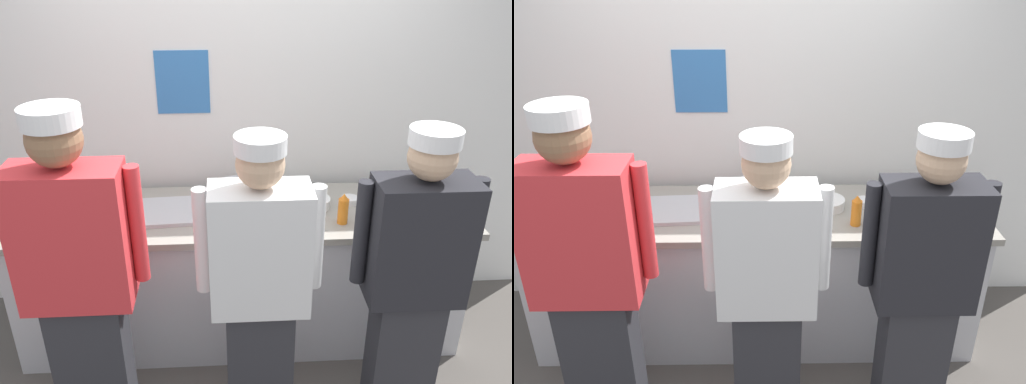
# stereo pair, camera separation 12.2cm
# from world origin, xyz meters

# --- Properties ---
(ground_plane) EXTENTS (9.00, 9.00, 0.00)m
(ground_plane) POSITION_xyz_m (0.00, 0.00, 0.00)
(ground_plane) COLOR #514C47
(wall_back) EXTENTS (4.27, 0.11, 2.68)m
(wall_back) POSITION_xyz_m (-0.00, 0.87, 1.34)
(wall_back) COLOR white
(wall_back) RESTS_ON ground
(prep_counter) EXTENTS (2.72, 0.72, 0.90)m
(prep_counter) POSITION_xyz_m (0.00, 0.38, 0.45)
(prep_counter) COLOR silver
(prep_counter) RESTS_ON ground
(chef_near_left) EXTENTS (0.63, 0.24, 1.77)m
(chef_near_left) POSITION_xyz_m (-0.76, -0.36, 0.95)
(chef_near_left) COLOR #2D2D33
(chef_near_left) RESTS_ON ground
(chef_center) EXTENTS (0.60, 0.24, 1.64)m
(chef_center) POSITION_xyz_m (0.07, -0.37, 0.87)
(chef_center) COLOR #2D2D33
(chef_center) RESTS_ON ground
(chef_far_right) EXTENTS (0.60, 0.24, 1.64)m
(chef_far_right) POSITION_xyz_m (0.80, -0.35, 0.88)
(chef_far_right) COLOR #2D2D33
(chef_far_right) RESTS_ON ground
(plate_stack_front) EXTENTS (0.21, 0.21, 0.05)m
(plate_stack_front) POSITION_xyz_m (-1.10, 0.26, 0.92)
(plate_stack_front) COLOR white
(plate_stack_front) RESTS_ON prep_counter
(plate_stack_rear) EXTENTS (0.21, 0.21, 0.06)m
(plate_stack_rear) POSITION_xyz_m (0.44, 0.41, 0.93)
(plate_stack_rear) COLOR white
(plate_stack_rear) RESTS_ON prep_counter
(mixing_bowl_steel) EXTENTS (0.36, 0.36, 0.12)m
(mixing_bowl_steel) POSITION_xyz_m (0.00, 0.45, 0.96)
(mixing_bowl_steel) COLOR #B7BABF
(mixing_bowl_steel) RESTS_ON prep_counter
(sheet_tray) EXTENTS (0.51, 0.38, 0.02)m
(sheet_tray) POSITION_xyz_m (-0.52, 0.37, 0.91)
(sheet_tray) COLOR #B7BABF
(sheet_tray) RESTS_ON prep_counter
(squeeze_bottle_primary) EXTENTS (0.06, 0.06, 0.18)m
(squeeze_bottle_primary) POSITION_xyz_m (0.57, 0.20, 0.98)
(squeeze_bottle_primary) COLOR orange
(squeeze_bottle_primary) RESTS_ON prep_counter
(squeeze_bottle_secondary) EXTENTS (0.05, 0.05, 0.19)m
(squeeze_bottle_secondary) POSITION_xyz_m (0.20, 0.19, 0.99)
(squeeze_bottle_secondary) COLOR #E5E066
(squeeze_bottle_secondary) RESTS_ON prep_counter
(ramekin_green_sauce) EXTENTS (0.08, 0.08, 0.05)m
(ramekin_green_sauce) POSITION_xyz_m (0.91, 0.55, 0.92)
(ramekin_green_sauce) COLOR white
(ramekin_green_sauce) RESTS_ON prep_counter
(ramekin_orange_sauce) EXTENTS (0.11, 0.11, 0.04)m
(ramekin_orange_sauce) POSITION_xyz_m (0.67, 0.44, 0.92)
(ramekin_orange_sauce) COLOR white
(ramekin_orange_sauce) RESTS_ON prep_counter
(ramekin_yellow_sauce) EXTENTS (0.09, 0.09, 0.05)m
(ramekin_yellow_sauce) POSITION_xyz_m (1.16, 0.56, 0.92)
(ramekin_yellow_sauce) COLOR white
(ramekin_yellow_sauce) RESTS_ON prep_counter
(ramekin_red_sauce) EXTENTS (0.09, 0.09, 0.04)m
(ramekin_red_sauce) POSITION_xyz_m (1.03, 0.46, 0.92)
(ramekin_red_sauce) COLOR white
(ramekin_red_sauce) RESTS_ON prep_counter
(deli_cup) EXTENTS (0.09, 0.09, 0.08)m
(deli_cup) POSITION_xyz_m (-0.83, 0.52, 0.94)
(deli_cup) COLOR white
(deli_cup) RESTS_ON prep_counter
(chefs_knife) EXTENTS (0.27, 0.03, 0.02)m
(chefs_knife) POSITION_xyz_m (0.96, 0.25, 0.90)
(chefs_knife) COLOR #B7BABF
(chefs_knife) RESTS_ON prep_counter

